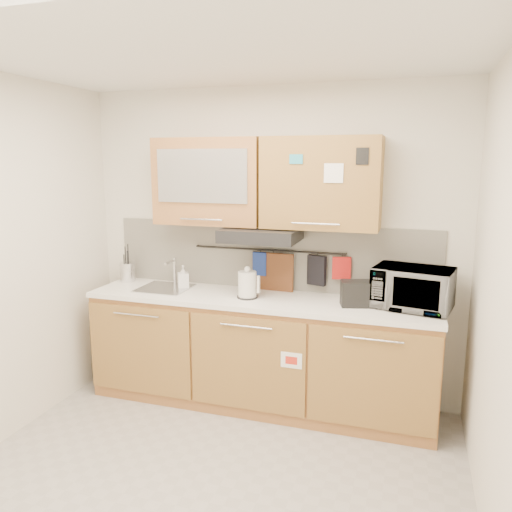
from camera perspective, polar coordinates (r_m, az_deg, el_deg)
The scene contains 20 objects.
floor at distance 3.41m, azimuth -6.29°, elevation -25.15°, with size 3.20×3.20×0.00m, color #9E9993.
ceiling at distance 2.82m, azimuth -7.47°, elevation 23.04°, with size 3.20×3.20×0.00m, color white.
wall_back at distance 4.23m, azimuth 1.59°, elevation 1.33°, with size 3.20×3.20×0.00m, color silver.
wall_right at distance 2.64m, azimuth 26.84°, elevation -5.72°, with size 3.00×3.00×0.00m, color silver.
base_cabinet at distance 4.19m, azimuth 0.33°, elevation -11.51°, with size 2.80×0.64×0.88m.
countertop at distance 4.03m, azimuth 0.33°, elevation -5.00°, with size 2.82×0.62×0.04m, color white.
backsplash at distance 4.23m, azimuth 1.54°, elevation -0.03°, with size 2.80×0.02×0.56m, color silver.
upper_cabinets at distance 4.00m, azimuth 0.85°, elevation 8.43°, with size 1.82×0.37×0.70m.
range_hood at distance 3.97m, azimuth 0.60°, elevation 2.46°, with size 0.60×0.46×0.10m, color black.
sink at distance 4.36m, azimuth -10.34°, elevation -3.62°, with size 0.42×0.40×0.26m.
utensil_rail at distance 4.19m, azimuth 1.40°, elevation 0.68°, with size 0.02×0.02×1.30m, color black.
utensil_crock at distance 4.68m, azimuth -14.46°, elevation -1.74°, with size 0.14×0.14×0.34m.
kettle at distance 3.98m, azimuth -0.98°, elevation -3.37°, with size 0.19×0.17×0.26m.
toaster at distance 3.84m, azimuth 11.57°, elevation -4.19°, with size 0.28×0.21×0.19m.
microwave at distance 3.87m, azimuth 17.47°, elevation -3.51°, with size 0.56×0.38×0.31m, color #999999.
soap_bottle at distance 4.32m, azimuth -8.32°, elevation -2.38°, with size 0.09×0.09×0.20m, color #999999.
cutting_board at distance 4.21m, azimuth 1.93°, elevation -2.61°, with size 0.36×0.03×0.44m, color brown.
oven_mitt at distance 4.22m, azimuth 0.44°, elevation -0.90°, with size 0.12×0.03×0.20m, color navy.
dark_pouch at distance 4.11m, azimuth 6.95°, elevation -1.64°, with size 0.16×0.04×0.25m, color black.
pot_holder at distance 4.07m, azimuth 9.75°, elevation -1.37°, with size 0.15×0.02×0.18m, color #B51A18.
Camera 1 is at (1.15, -2.51, 2.00)m, focal length 35.00 mm.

